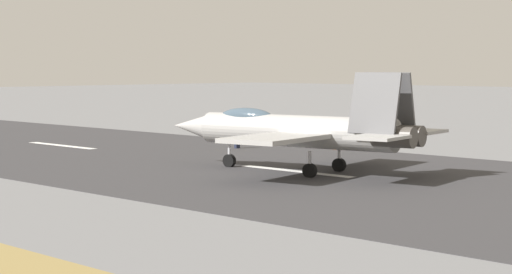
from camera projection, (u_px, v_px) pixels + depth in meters
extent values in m
plane|color=slate|center=(307.00, 173.00, 48.64)|extent=(400.00, 400.00, 0.00)
cube|color=#343335|center=(307.00, 173.00, 48.64)|extent=(240.00, 26.00, 0.02)
cube|color=white|center=(296.00, 171.00, 49.23)|extent=(8.00, 0.70, 0.00)
cube|color=white|center=(62.00, 145.00, 65.30)|extent=(8.00, 0.70, 0.00)
cylinder|color=#A6A5A2|center=(297.00, 131.00, 48.62)|extent=(12.08, 3.82, 1.78)
cone|color=#A6A5A2|center=(192.00, 126.00, 52.74)|extent=(2.98, 1.97, 1.52)
ellipsoid|color=#3F5160|center=(247.00, 117.00, 50.45)|extent=(3.74, 1.70, 1.10)
cylinder|color=#47423D|center=(394.00, 137.00, 44.74)|extent=(2.36, 1.46, 1.10)
cylinder|color=#47423D|center=(403.00, 135.00, 45.64)|extent=(2.36, 1.46, 1.10)
cube|color=#A6A5A2|center=(275.00, 138.00, 44.99)|extent=(4.33, 6.19, 0.24)
cube|color=#A6A5A2|center=(345.00, 130.00, 51.15)|extent=(4.33, 6.19, 0.24)
cube|color=#A6A5A2|center=(377.00, 137.00, 43.20)|extent=(2.85, 3.17, 0.16)
cube|color=#A6A5A2|center=(418.00, 131.00, 47.16)|extent=(2.85, 3.17, 0.16)
cube|color=#535356|center=(375.00, 103.00, 44.83)|extent=(2.72, 1.38, 3.14)
cube|color=#535356|center=(390.00, 102.00, 46.31)|extent=(2.72, 1.38, 3.14)
cylinder|color=silver|center=(229.00, 155.00, 51.32)|extent=(0.18, 0.18, 1.40)
cylinder|color=black|center=(229.00, 161.00, 51.35)|extent=(0.80, 0.43, 0.76)
cylinder|color=silver|center=(310.00, 165.00, 46.42)|extent=(0.18, 0.18, 1.40)
cylinder|color=black|center=(310.00, 171.00, 46.45)|extent=(0.80, 0.43, 0.76)
cylinder|color=silver|center=(339.00, 159.00, 49.06)|extent=(0.18, 0.18, 1.40)
cylinder|color=black|center=(339.00, 165.00, 49.09)|extent=(0.80, 0.43, 0.76)
cube|color=#1E2338|center=(237.00, 142.00, 63.10)|extent=(0.24, 0.36, 0.86)
cube|color=yellow|center=(237.00, 134.00, 63.05)|extent=(0.46, 0.52, 0.59)
sphere|color=tan|center=(237.00, 127.00, 63.02)|extent=(0.22, 0.22, 0.22)
cylinder|color=yellow|center=(241.00, 134.00, 63.15)|extent=(0.10, 0.10, 0.55)
cylinder|color=yellow|center=(233.00, 134.00, 62.97)|extent=(0.10, 0.10, 0.55)
cone|color=orange|center=(336.00, 146.00, 62.13)|extent=(0.44, 0.44, 0.55)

